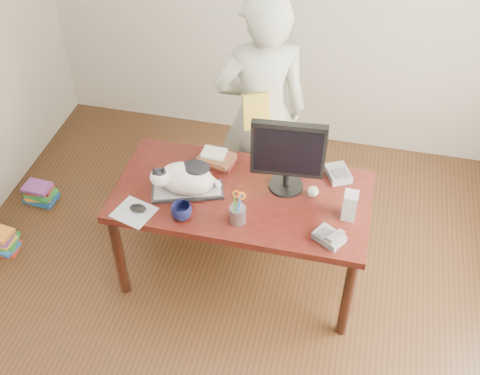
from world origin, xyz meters
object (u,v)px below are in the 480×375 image
at_px(desk, 244,202).
at_px(book_pile_b, 40,193).
at_px(monitor, 288,154).
at_px(book_stack, 216,159).
at_px(person, 261,115).
at_px(baseball, 313,192).
at_px(speaker, 350,205).
at_px(keyboard, 188,191).
at_px(book_pile_a, 0,241).
at_px(coffee_mug, 182,211).
at_px(calculator, 338,173).
at_px(cat, 184,178).
at_px(phone, 330,237).
at_px(mouse, 138,208).
at_px(pen_cup, 238,213).

bearing_deg(desk, book_pile_b, 171.03).
relative_size(monitor, book_pile_b, 1.96).
height_order(book_stack, person, person).
height_order(baseball, person, person).
xyz_separation_m(speaker, baseball, (-0.23, 0.13, -0.06)).
relative_size(keyboard, book_pile_a, 1.77).
height_order(coffee_mug, speaker, speaker).
distance_m(monitor, calculator, 0.45).
bearing_deg(cat, book_stack, 51.85).
height_order(keyboard, speaker, speaker).
xyz_separation_m(coffee_mug, person, (0.29, 0.92, 0.10)).
xyz_separation_m(person, book_pile_a, (-1.74, -0.84, -0.81)).
relative_size(monitor, book_stack, 1.92).
bearing_deg(keyboard, person, 46.78).
distance_m(keyboard, phone, 0.93).
bearing_deg(book_pile_b, keyboard, -16.70).
xyz_separation_m(monitor, book_stack, (-0.49, 0.14, -0.25)).
bearing_deg(book_pile_a, monitor, 8.80).
bearing_deg(book_stack, desk, -26.94).
height_order(desk, baseball, baseball).
bearing_deg(keyboard, baseball, -7.87).
height_order(desk, coffee_mug, coffee_mug).
bearing_deg(coffee_mug, book_pile_a, 176.84).
height_order(person, book_pile_a, person).
relative_size(cat, book_pile_b, 1.65).
relative_size(desk, book_pile_b, 6.20).
distance_m(desk, mouse, 0.71).
relative_size(pen_cup, baseball, 3.46).
bearing_deg(book_pile_b, monitor, -6.90).
bearing_deg(mouse, book_stack, 74.08).
bearing_deg(phone, monitor, 161.95).
xyz_separation_m(pen_cup, phone, (0.55, -0.03, -0.04)).
distance_m(cat, baseball, 0.80).
bearing_deg(calculator, speaker, -100.65).
relative_size(keyboard, coffee_mug, 3.86).
relative_size(calculator, book_pile_a, 0.81).
bearing_deg(book_pile_b, desk, -8.97).
xyz_separation_m(keyboard, monitor, (0.59, 0.18, 0.27)).
distance_m(keyboard, monitor, 0.67).
bearing_deg(book_stack, keyboard, -98.32).
bearing_deg(keyboard, mouse, -156.54).
height_order(cat, pen_cup, cat).
bearing_deg(person, coffee_mug, 49.75).
distance_m(desk, book_pile_a, 1.85).
bearing_deg(speaker, pen_cup, -162.30).
bearing_deg(calculator, baseball, -148.01).
distance_m(speaker, book_stack, 0.95).
height_order(mouse, person, person).
distance_m(phone, book_pile_a, 2.43).
bearing_deg(book_stack, phone, -22.90).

